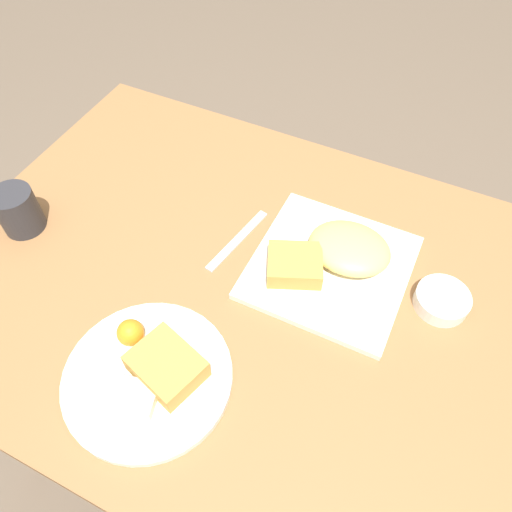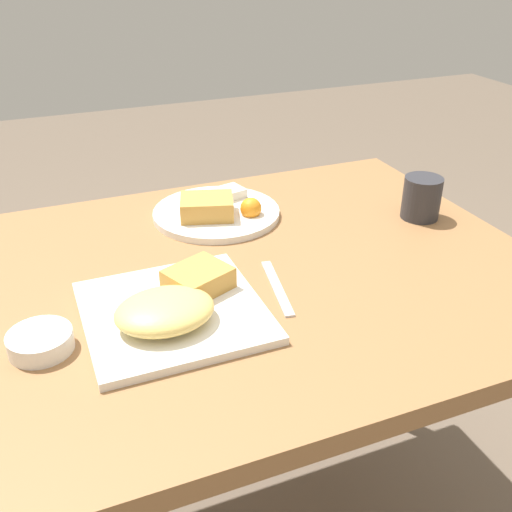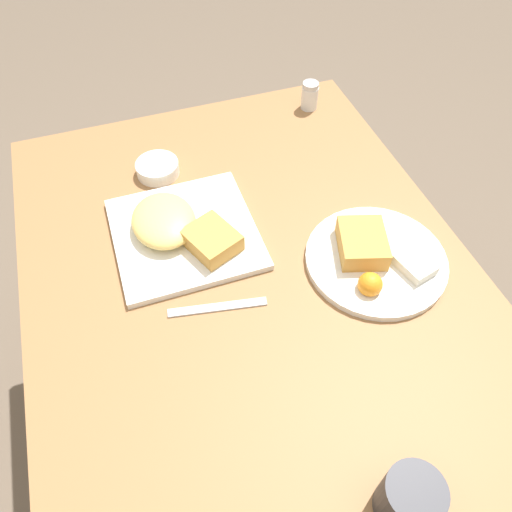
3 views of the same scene
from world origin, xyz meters
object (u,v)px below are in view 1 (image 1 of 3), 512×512
at_px(coffee_mug, 18,210).
at_px(plate_square_near, 333,260).
at_px(butter_knife, 237,240).
at_px(sauce_ramekin, 442,300).
at_px(plate_oval_far, 149,373).

bearing_deg(coffee_mug, plate_square_near, -163.81).
height_order(plate_square_near, coffee_mug, coffee_mug).
bearing_deg(butter_knife, sauce_ramekin, 104.00).
bearing_deg(sauce_ramekin, coffee_mug, 12.48).
xyz_separation_m(butter_knife, coffee_mug, (0.39, 0.15, 0.04)).
height_order(sauce_ramekin, coffee_mug, coffee_mug).
bearing_deg(plate_square_near, sauce_ramekin, -178.79).
distance_m(plate_oval_far, sauce_ramekin, 0.50).
height_order(sauce_ramekin, butter_knife, sauce_ramekin).
bearing_deg(plate_oval_far, plate_square_near, -118.83).
distance_m(plate_square_near, sauce_ramekin, 0.20).
height_order(butter_knife, coffee_mug, coffee_mug).
bearing_deg(butter_knife, plate_oval_far, 10.87).
bearing_deg(plate_oval_far, coffee_mug, -22.29).
xyz_separation_m(plate_square_near, coffee_mug, (0.57, 0.17, 0.02)).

